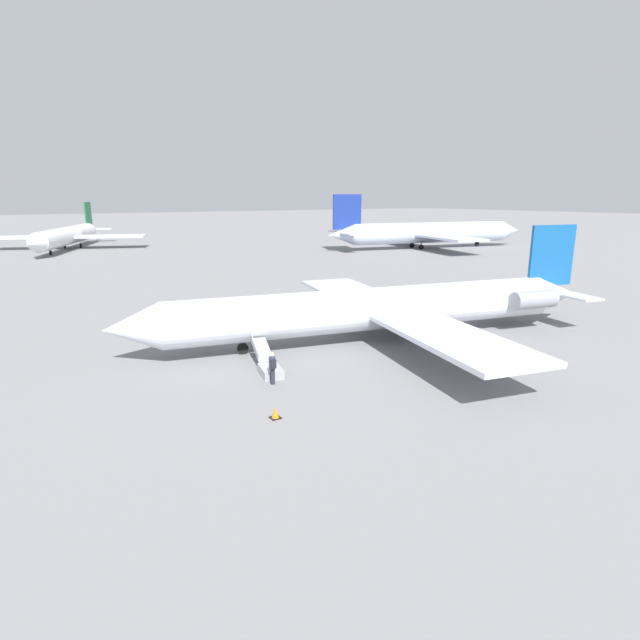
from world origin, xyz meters
TOP-DOWN VIEW (x-y plane):
  - ground_plane at (0.00, 0.00)m, footprint 600.00×600.00m
  - airplane_main at (-1.03, 0.24)m, footprint 34.41×26.56m
  - airplane_far_left at (9.15, -79.62)m, footprint 27.49×35.15m
  - airplane_far_center at (-48.82, -43.83)m, footprint 41.14×31.48m
  - boarding_stairs at (9.02, 1.96)m, footprint 1.90×4.14m
  - passenger at (9.63, 3.58)m, footprint 0.40×0.56m
  - traffic_cone_near_stairs at (11.49, 7.35)m, footprint 0.46×0.46m

SIDE VIEW (x-z plane):
  - ground_plane at x=0.00m, z-range 0.00..0.00m
  - traffic_cone_near_stairs at x=11.49m, z-range -0.02..0.49m
  - boarding_stairs at x=9.02m, z-range -0.53..1.30m
  - passenger at x=9.63m, z-range 0.13..1.87m
  - airplane_main at x=-1.03m, z-range -1.53..6.06m
  - airplane_far_left at x=9.15m, z-range -1.73..6.83m
  - airplane_far_center at x=-48.82m, z-range -2.03..8.04m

